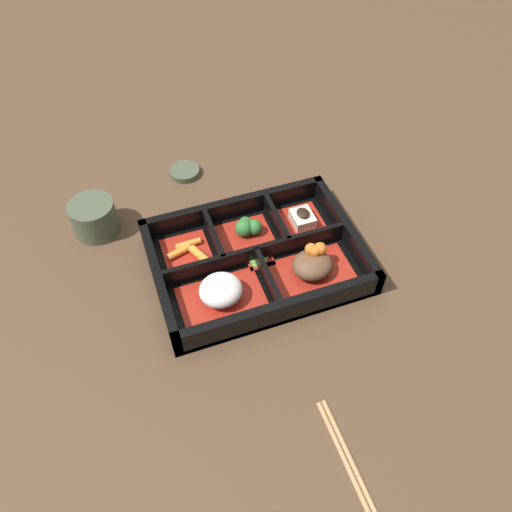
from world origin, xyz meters
name	(u,v)px	position (x,y,z in m)	size (l,w,h in m)	color
ground_plane	(256,266)	(0.00, 0.00, 0.00)	(3.00, 3.00, 0.00)	#4C3523
bento_base	(256,264)	(0.00, 0.00, 0.01)	(0.34, 0.24, 0.01)	black
bento_rim	(256,255)	(0.00, 0.00, 0.02)	(0.34, 0.24, 0.05)	black
bowl_stew	(312,265)	(-0.08, 0.05, 0.03)	(0.13, 0.08, 0.05)	maroon
bowl_rice	(221,292)	(0.08, 0.05, 0.03)	(0.13, 0.08, 0.05)	maroon
bowl_tofu	(302,221)	(-0.10, -0.05, 0.02)	(0.07, 0.09, 0.03)	maroon
bowl_greens	(248,231)	(-0.01, -0.06, 0.02)	(0.09, 0.09, 0.04)	maroon
bowl_carrots	(188,253)	(0.10, -0.05, 0.02)	(0.08, 0.09, 0.02)	maroon
bowl_pickles	(259,260)	(-0.01, 0.00, 0.02)	(0.04, 0.04, 0.01)	maroon
tea_cup	(94,217)	(0.24, -0.17, 0.03)	(0.08, 0.08, 0.06)	#424C38
chopsticks	(361,489)	(0.00, 0.37, 0.00)	(0.02, 0.24, 0.01)	#A87F51
sauce_dish	(185,172)	(0.05, -0.26, 0.01)	(0.06, 0.06, 0.01)	#424C38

